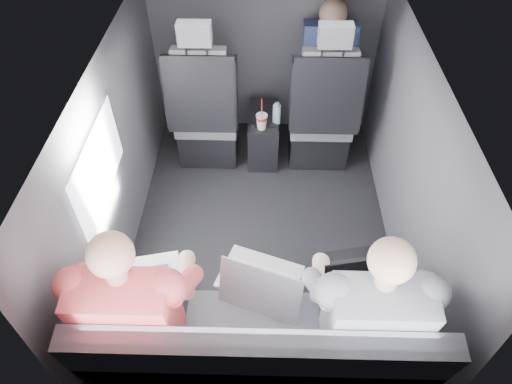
{
  "coord_description": "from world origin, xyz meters",
  "views": [
    {
      "loc": [
        0.01,
        -2.09,
        2.56
      ],
      "look_at": [
        -0.04,
        -0.05,
        0.48
      ],
      "focal_mm": 32.0,
      "sensor_mm": 36.0,
      "label": 1
    }
  ],
  "objects_px": {
    "front_seat_right": "(321,119)",
    "passenger_rear_right": "(364,308)",
    "soda_cup": "(262,121)",
    "laptop_white": "(141,281)",
    "passenger_rear_left": "(141,303)",
    "water_bottle": "(277,114)",
    "passenger_front_right": "(327,62)",
    "front_seat_left": "(207,117)",
    "center_console": "(263,135)",
    "rear_bench": "(259,356)",
    "laptop_black": "(355,273)",
    "laptop_silver": "(260,281)"
  },
  "relations": [
    {
      "from": "passenger_rear_left",
      "to": "laptop_silver",
      "type": "bearing_deg",
      "value": 13.66
    },
    {
      "from": "soda_cup",
      "to": "front_seat_right",
      "type": "bearing_deg",
      "value": 15.08
    },
    {
      "from": "front_seat_right",
      "to": "passenger_front_right",
      "type": "relative_size",
      "value": 1.57
    },
    {
      "from": "rear_bench",
      "to": "soda_cup",
      "type": "xyz_separation_m",
      "value": [
        -0.01,
        1.78,
        0.16
      ]
    },
    {
      "from": "soda_cup",
      "to": "passenger_rear_right",
      "type": "distance_m",
      "value": 1.77
    },
    {
      "from": "passenger_rear_left",
      "to": "center_console",
      "type": "bearing_deg",
      "value": 73.0
    },
    {
      "from": "laptop_white",
      "to": "passenger_rear_right",
      "type": "height_order",
      "value": "passenger_rear_right"
    },
    {
      "from": "rear_bench",
      "to": "laptop_silver",
      "type": "bearing_deg",
      "value": 90.35
    },
    {
      "from": "laptop_white",
      "to": "rear_bench",
      "type": "bearing_deg",
      "value": -20.56
    },
    {
      "from": "laptop_silver",
      "to": "front_seat_right",
      "type": "bearing_deg",
      "value": 74.88
    },
    {
      "from": "laptop_black",
      "to": "passenger_front_right",
      "type": "distance_m",
      "value": 1.87
    },
    {
      "from": "water_bottle",
      "to": "passenger_rear_left",
      "type": "height_order",
      "value": "passenger_rear_left"
    },
    {
      "from": "soda_cup",
      "to": "front_seat_left",
      "type": "bearing_deg",
      "value": 164.02
    },
    {
      "from": "laptop_black",
      "to": "center_console",
      "type": "bearing_deg",
      "value": 106.19
    },
    {
      "from": "center_console",
      "to": "rear_bench",
      "type": "distance_m",
      "value": 1.94
    },
    {
      "from": "front_seat_right",
      "to": "passenger_rear_right",
      "type": "height_order",
      "value": "front_seat_right"
    },
    {
      "from": "center_console",
      "to": "passenger_rear_left",
      "type": "relative_size",
      "value": 0.38
    },
    {
      "from": "front_seat_right",
      "to": "rear_bench",
      "type": "bearing_deg",
      "value": -103.31
    },
    {
      "from": "center_console",
      "to": "soda_cup",
      "type": "bearing_deg",
      "value": -94.75
    },
    {
      "from": "laptop_white",
      "to": "passenger_rear_left",
      "type": "xyz_separation_m",
      "value": [
        0.02,
        -0.13,
        0.01
      ]
    },
    {
      "from": "front_seat_right",
      "to": "center_console",
      "type": "distance_m",
      "value": 0.49
    },
    {
      "from": "rear_bench",
      "to": "soda_cup",
      "type": "distance_m",
      "value": 1.78
    },
    {
      "from": "water_bottle",
      "to": "passenger_rear_left",
      "type": "relative_size",
      "value": 0.14
    },
    {
      "from": "rear_bench",
      "to": "laptop_white",
      "type": "relative_size",
      "value": 3.99
    },
    {
      "from": "laptop_white",
      "to": "passenger_rear_left",
      "type": "height_order",
      "value": "passenger_rear_left"
    },
    {
      "from": "laptop_black",
      "to": "front_seat_left",
      "type": "bearing_deg",
      "value": 120.04
    },
    {
      "from": "front_seat_left",
      "to": "water_bottle",
      "type": "relative_size",
      "value": 7.11
    },
    {
      "from": "passenger_rear_left",
      "to": "passenger_front_right",
      "type": "height_order",
      "value": "passenger_rear_left"
    },
    {
      "from": "rear_bench",
      "to": "passenger_rear_right",
      "type": "relative_size",
      "value": 1.28
    },
    {
      "from": "front_seat_left",
      "to": "passenger_front_right",
      "type": "bearing_deg",
      "value": 15.44
    },
    {
      "from": "front_seat_right",
      "to": "soda_cup",
      "type": "bearing_deg",
      "value": -164.92
    },
    {
      "from": "laptop_white",
      "to": "front_seat_left",
      "type": "bearing_deg",
      "value": 85.28
    },
    {
      "from": "laptop_silver",
      "to": "laptop_black",
      "type": "height_order",
      "value": "laptop_silver"
    },
    {
      "from": "laptop_silver",
      "to": "passenger_rear_right",
      "type": "relative_size",
      "value": 0.38
    },
    {
      "from": "rear_bench",
      "to": "front_seat_left",
      "type": "bearing_deg",
      "value": 103.31
    },
    {
      "from": "rear_bench",
      "to": "center_console",
      "type": "bearing_deg",
      "value": 90.0
    },
    {
      "from": "passenger_rear_left",
      "to": "front_seat_right",
      "type": "bearing_deg",
      "value": 60.68
    },
    {
      "from": "laptop_silver",
      "to": "passenger_front_right",
      "type": "distance_m",
      "value": 1.99
    },
    {
      "from": "center_console",
      "to": "passenger_front_right",
      "type": "height_order",
      "value": "passenger_front_right"
    },
    {
      "from": "rear_bench",
      "to": "soda_cup",
      "type": "bearing_deg",
      "value": 90.44
    },
    {
      "from": "laptop_black",
      "to": "passenger_rear_right",
      "type": "distance_m",
      "value": 0.2
    },
    {
      "from": "front_seat_right",
      "to": "laptop_black",
      "type": "distance_m",
      "value": 1.62
    },
    {
      "from": "water_bottle",
      "to": "laptop_white",
      "type": "distance_m",
      "value": 1.78
    },
    {
      "from": "front_seat_right",
      "to": "laptop_white",
      "type": "relative_size",
      "value": 3.15
    },
    {
      "from": "water_bottle",
      "to": "passenger_front_right",
      "type": "distance_m",
      "value": 0.56
    },
    {
      "from": "laptop_white",
      "to": "water_bottle",
      "type": "bearing_deg",
      "value": 67.13
    },
    {
      "from": "rear_bench",
      "to": "water_bottle",
      "type": "distance_m",
      "value": 1.86
    },
    {
      "from": "soda_cup",
      "to": "laptop_white",
      "type": "relative_size",
      "value": 0.67
    },
    {
      "from": "center_console",
      "to": "laptop_white",
      "type": "xyz_separation_m",
      "value": [
        -0.59,
        -1.72,
        0.44
      ]
    },
    {
      "from": "front_seat_right",
      "to": "laptop_black",
      "type": "bearing_deg",
      "value": -89.03
    }
  ]
}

